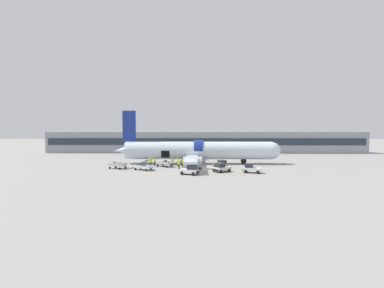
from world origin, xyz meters
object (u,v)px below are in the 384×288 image
object	(u,v)px
baggage_cart_empty	(118,166)
ground_crew_marshal	(183,163)
ground_crew_driver	(155,161)
ground_crew_loader_a	(172,161)
ground_crew_loader_b	(179,164)
baggage_cart_loading	(165,164)
baggage_tug_spare	(221,168)
baggage_tug_lead	(190,170)
baggage_cart_queued	(144,168)
ground_crew_helper	(178,161)
baggage_tug_mid	(221,164)
airplane	(196,151)
ground_crew_supervisor	(151,162)
baggage_tug_rear	(251,169)

from	to	relation	value
baggage_cart_empty	ground_crew_marshal	world-z (taller)	ground_crew_marshal
baggage_cart_empty	ground_crew_driver	bearing A→B (deg)	35.61
baggage_cart_empty	ground_crew_loader_a	bearing A→B (deg)	29.17
ground_crew_loader_b	baggage_cart_loading	bearing A→B (deg)	139.65
baggage_tug_spare	ground_crew_loader_b	world-z (taller)	ground_crew_loader_b
ground_crew_marshal	ground_crew_driver	bearing A→B (deg)	160.25
baggage_tug_spare	baggage_cart_empty	xyz separation A→B (m)	(-18.43, 3.17, -0.10)
baggage_tug_lead	ground_crew_loader_a	distance (m)	11.78
baggage_cart_queued	ground_crew_helper	world-z (taller)	ground_crew_helper
baggage_cart_empty	ground_crew_loader_b	world-z (taller)	ground_crew_loader_b
baggage_cart_loading	baggage_cart_queued	size ratio (longest dim) A/B	0.92
baggage_cart_empty	ground_crew_loader_b	bearing A→B (deg)	1.61
baggage_tug_lead	ground_crew_driver	world-z (taller)	ground_crew_driver
baggage_tug_mid	baggage_cart_queued	size ratio (longest dim) A/B	0.79
airplane	ground_crew_helper	world-z (taller)	airplane
airplane	baggage_tug_mid	size ratio (longest dim) A/B	10.63
airplane	ground_crew_supervisor	xyz separation A→B (m)	(-8.71, -5.09, -1.76)
baggage_cart_queued	baggage_tug_lead	bearing A→B (deg)	-27.35
airplane	baggage_tug_rear	xyz separation A→B (m)	(9.03, -11.47, -2.09)
ground_crew_supervisor	ground_crew_helper	bearing A→B (deg)	18.75
baggage_cart_empty	ground_crew_marshal	xyz separation A→B (m)	(11.66, 2.18, 0.33)
ground_crew_marshal	ground_crew_supervisor	bearing A→B (deg)	177.94
baggage_tug_rear	baggage_tug_spare	world-z (taller)	baggage_tug_rear
ground_crew_loader_b	ground_crew_helper	xyz separation A→B (m)	(-0.57, 3.80, 0.04)
baggage_tug_lead	ground_crew_loader_b	world-z (taller)	ground_crew_loader_b
ground_crew_marshal	airplane	bearing A→B (deg)	64.39
baggage_tug_rear	baggage_cart_queued	world-z (taller)	baggage_tug_rear
airplane	ground_crew_driver	size ratio (longest dim) A/B	21.98
airplane	baggage_tug_lead	xyz separation A→B (m)	(-0.87, -13.35, -2.09)
baggage_tug_lead	baggage_cart_loading	distance (m)	10.02
baggage_tug_rear	ground_crew_helper	bearing A→B (deg)	147.55
ground_crew_supervisor	baggage_cart_queued	bearing A→B (deg)	-96.25
baggage_cart_queued	ground_crew_loader_a	xyz separation A→B (m)	(4.32, 6.80, 0.36)
baggage_cart_queued	ground_crew_loader_b	world-z (taller)	ground_crew_loader_b
ground_crew_loader_b	ground_crew_loader_a	bearing A→B (deg)	109.30
baggage_tug_mid	ground_crew_loader_a	distance (m)	9.99
ground_crew_supervisor	airplane	bearing A→B (deg)	30.30
ground_crew_loader_a	ground_crew_loader_b	bearing A→B (deg)	-70.70
airplane	baggage_tug_lead	distance (m)	13.54
baggage_tug_lead	ground_crew_driver	distance (m)	12.53
airplane	ground_crew_helper	size ratio (longest dim) A/B	20.58
airplane	baggage_tug_mid	xyz separation A→B (m)	(4.72, -5.14, -2.13)
baggage_tug_mid	ground_crew_marshal	distance (m)	7.28
baggage_tug_rear	baggage_cart_queued	distance (m)	18.34
baggage_tug_mid	ground_crew_marshal	bearing A→B (deg)	-178.66
ground_crew_loader_b	ground_crew_supervisor	size ratio (longest dim) A/B	0.86
airplane	baggage_tug_rear	world-z (taller)	airplane
baggage_cart_loading	ground_crew_helper	distance (m)	2.69
ground_crew_loader_a	ground_crew_helper	world-z (taller)	ground_crew_helper
ground_crew_driver	baggage_tug_spare	bearing A→B (deg)	-30.65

